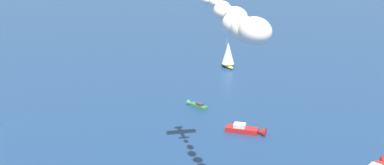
{
  "coord_description": "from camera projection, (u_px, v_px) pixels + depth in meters",
  "views": [
    {
      "loc": [
        -26.11,
        -103.2,
        57.94
      ],
      "look_at": [
        0.0,
        0.0,
        20.55
      ],
      "focal_mm": 53.57,
      "sensor_mm": 36.0,
      "label": 1
    }
  ],
  "objects": [
    {
      "name": "motorboat_far_port",
      "position": [
        196.0,
        105.0,
        155.75
      ],
      "size": [
        4.94,
        6.71,
        1.96
      ],
      "color": "#33704C",
      "rests_on": "ground_plane"
    },
    {
      "name": "motorboat_ahead",
      "position": [
        247.0,
        130.0,
        139.47
      ],
      "size": [
        9.72,
        7.32,
        2.86
      ],
      "color": "#B21E1E",
      "rests_on": "ground_plane"
    },
    {
      "name": "smoke_trail_lead",
      "position": [
        238.0,
        21.0,
        80.79
      ],
      "size": [
        4.91,
        34.07,
        4.6
      ],
      "color": "silver"
    },
    {
      "name": "sailboat_outer_ring_a",
      "position": [
        228.0,
        54.0,
        187.92
      ],
      "size": [
        4.68,
        7.65,
        9.57
      ],
      "color": "gold",
      "rests_on": "ground_plane"
    }
  ]
}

